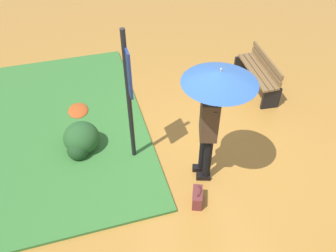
{
  "coord_description": "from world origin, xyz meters",
  "views": [
    {
      "loc": [
        3.41,
        -1.68,
        4.17
      ],
      "look_at": [
        -0.19,
        -0.62,
        0.85
      ],
      "focal_mm": 36.12,
      "sensor_mm": 36.0,
      "label": 1
    }
  ],
  "objects_px": {
    "person_with_umbrella": "(215,99)",
    "info_sign_post": "(128,85)",
    "handbag": "(197,197)",
    "park_bench": "(259,73)"
  },
  "relations": [
    {
      "from": "person_with_umbrella",
      "to": "handbag",
      "type": "bearing_deg",
      "value": -36.0
    },
    {
      "from": "person_with_umbrella",
      "to": "handbag",
      "type": "height_order",
      "value": "person_with_umbrella"
    },
    {
      "from": "handbag",
      "to": "info_sign_post",
      "type": "bearing_deg",
      "value": -150.06
    },
    {
      "from": "person_with_umbrella",
      "to": "park_bench",
      "type": "height_order",
      "value": "person_with_umbrella"
    },
    {
      "from": "person_with_umbrella",
      "to": "handbag",
      "type": "distance_m",
      "value": 1.52
    },
    {
      "from": "person_with_umbrella",
      "to": "handbag",
      "type": "relative_size",
      "value": 5.53
    },
    {
      "from": "info_sign_post",
      "to": "handbag",
      "type": "distance_m",
      "value": 1.9
    },
    {
      "from": "person_with_umbrella",
      "to": "info_sign_post",
      "type": "xyz_separation_m",
      "value": [
        -0.76,
        -0.99,
        -0.11
      ]
    },
    {
      "from": "handbag",
      "to": "park_bench",
      "type": "distance_m",
      "value": 3.24
    },
    {
      "from": "info_sign_post",
      "to": "handbag",
      "type": "height_order",
      "value": "info_sign_post"
    }
  ]
}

